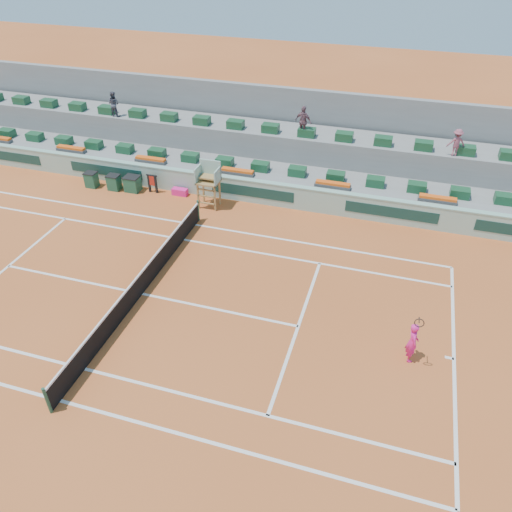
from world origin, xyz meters
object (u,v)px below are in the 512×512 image
at_px(umpire_chair, 209,178).
at_px(tennis_player, 412,342).
at_px(player_bag, 180,192).
at_px(drink_cooler_a, 132,184).

xyz_separation_m(umpire_chair, tennis_player, (10.38, -7.93, -0.75)).
height_order(player_bag, drink_cooler_a, drink_cooler_a).
bearing_deg(drink_cooler_a, player_bag, 6.65).
bearing_deg(umpire_chair, tennis_player, -37.39).
height_order(umpire_chair, tennis_player, umpire_chair).
height_order(player_bag, umpire_chair, umpire_chair).
distance_m(player_bag, tennis_player, 15.00).
bearing_deg(player_bag, umpire_chair, -16.12).
bearing_deg(tennis_player, umpire_chair, 142.61).
height_order(drink_cooler_a, tennis_player, tennis_player).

